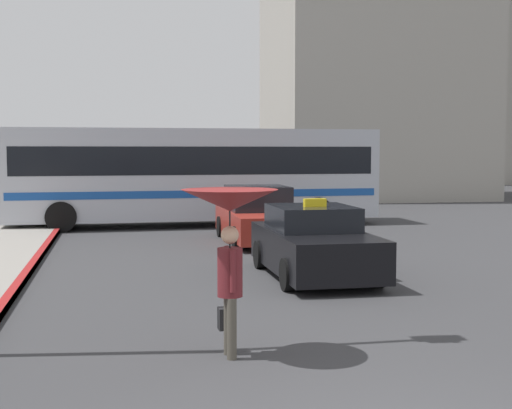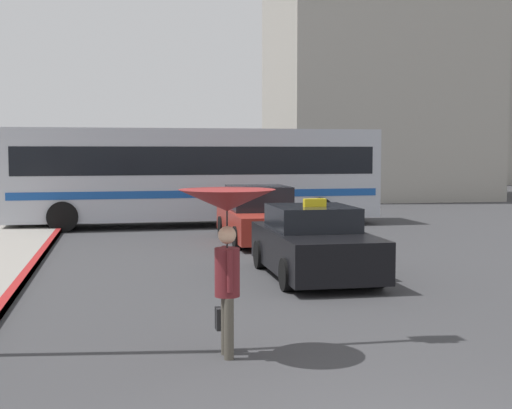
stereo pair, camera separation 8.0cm
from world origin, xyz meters
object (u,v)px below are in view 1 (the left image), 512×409
Objects in this scene: sedan_red at (259,217)px; taxi at (314,244)px; pedestrian_with_umbrella at (230,218)px; city_bus at (194,172)px.

taxi is at bearing 90.13° from sedan_red.
taxi is at bearing -27.55° from pedestrian_with_umbrella.
city_bus is 15.41m from pedestrian_with_umbrella.
sedan_red is 2.15× the size of pedestrian_with_umbrella.
city_bus is 5.96× the size of pedestrian_with_umbrella.
taxi is 0.91× the size of sedan_red.
sedan_red is at bearing -14.56° from pedestrian_with_umbrella.
pedestrian_with_umbrella reaches higher than sedan_red.
sedan_red is at bearing -166.03° from city_bus.
taxi is 1.96× the size of pedestrian_with_umbrella.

